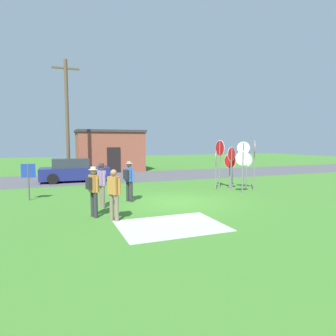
{
  "coord_description": "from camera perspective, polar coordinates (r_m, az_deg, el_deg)",
  "views": [
    {
      "loc": [
        -4.77,
        -11.34,
        2.59
      ],
      "look_at": [
        0.32,
        1.8,
        1.3
      ],
      "focal_mm": 31.18,
      "sensor_mm": 36.0,
      "label": 1
    }
  ],
  "objects": [
    {
      "name": "ground_plane",
      "position": [
        12.58,
        1.6,
        -6.66
      ],
      "size": [
        80.0,
        80.0,
        0.0
      ],
      "primitive_type": "plane",
      "color": "#3D7528"
    },
    {
      "name": "street_asphalt",
      "position": [
        21.6,
        -8.27,
        -1.7
      ],
      "size": [
        60.0,
        6.4,
        0.01
      ],
      "primitive_type": "cube",
      "color": "#4C4C51",
      "rests_on": "ground"
    },
    {
      "name": "concrete_path",
      "position": [
        9.15,
        0.61,
        -11.19
      ],
      "size": [
        3.2,
        2.4,
        0.01
      ],
      "primitive_type": "cube",
      "color": "#ADAAA3",
      "rests_on": "ground"
    },
    {
      "name": "building_background",
      "position": [
        26.4,
        -11.38,
        3.38
      ],
      "size": [
        5.72,
        4.15,
        3.56
      ],
      "color": "brown",
      "rests_on": "ground"
    },
    {
      "name": "utility_pole",
      "position": [
        21.51,
        -19.12,
        9.37
      ],
      "size": [
        1.8,
        0.24,
        8.13
      ],
      "color": "brown",
      "rests_on": "ground"
    },
    {
      "name": "parked_car_on_street",
      "position": [
        19.85,
        -17.92,
        -0.52
      ],
      "size": [
        4.32,
        2.06,
        1.51
      ],
      "color": "navy",
      "rests_on": "ground"
    },
    {
      "name": "stop_sign_leaning_right",
      "position": [
        15.5,
        12.28,
        1.35
      ],
      "size": [
        0.67,
        0.33,
        2.31
      ],
      "color": "slate",
      "rests_on": "ground"
    },
    {
      "name": "stop_sign_rear_left",
      "position": [
        16.48,
        15.1,
        0.63
      ],
      "size": [
        0.25,
        0.69,
        1.95
      ],
      "color": "slate",
      "rests_on": "ground"
    },
    {
      "name": "stop_sign_far_back",
      "position": [
        15.96,
        14.49,
        1.94
      ],
      "size": [
        0.55,
        0.39,
        2.58
      ],
      "color": "slate",
      "rests_on": "ground"
    },
    {
      "name": "stop_sign_low_front",
      "position": [
        16.13,
        12.03,
        0.59
      ],
      "size": [
        0.31,
        0.77,
        1.94
      ],
      "color": "slate",
      "rests_on": "ground"
    },
    {
      "name": "stop_sign_nearest",
      "position": [
        15.75,
        9.36,
        0.91
      ],
      "size": [
        0.4,
        0.6,
        2.1
      ],
      "color": "slate",
      "rests_on": "ground"
    },
    {
      "name": "stop_sign_tallest",
      "position": [
        14.8,
        14.4,
        0.64
      ],
      "size": [
        0.69,
        0.26,
        2.13
      ],
      "color": "slate",
      "rests_on": "ground"
    },
    {
      "name": "stop_sign_rear_right",
      "position": [
        15.97,
        16.56,
        2.18
      ],
      "size": [
        0.47,
        0.62,
        2.63
      ],
      "color": "slate",
      "rests_on": "ground"
    },
    {
      "name": "stop_sign_leaning_left",
      "position": [
        16.28,
        10.09,
        2.56
      ],
      "size": [
        0.07,
        0.89,
        2.66
      ],
      "color": "slate",
      "rests_on": "ground"
    },
    {
      "name": "stop_sign_center_cluster",
      "position": [
        16.68,
        12.36,
        1.23
      ],
      "size": [
        0.71,
        0.57,
        2.13
      ],
      "color": "slate",
      "rests_on": "ground"
    },
    {
      "name": "person_near_signs",
      "position": [
        10.23,
        -14.41,
        -3.83
      ],
      "size": [
        0.43,
        0.54,
        1.74
      ],
      "color": "#2D2D33",
      "rests_on": "ground"
    },
    {
      "name": "person_on_left",
      "position": [
        12.61,
        -7.64,
        -2.01
      ],
      "size": [
        0.46,
        0.51,
        1.74
      ],
      "color": "#2D2D33",
      "rests_on": "ground"
    },
    {
      "name": "person_in_teal",
      "position": [
        9.66,
        -10.53,
        -4.63
      ],
      "size": [
        0.39,
        0.48,
        1.69
      ],
      "color": "#7A6B56",
      "rests_on": "ground"
    },
    {
      "name": "person_in_blue",
      "position": [
        11.67,
        -12.84,
        -2.81
      ],
      "size": [
        0.32,
        0.55,
        1.74
      ],
      "color": "#7A6B56",
      "rests_on": "ground"
    },
    {
      "name": "info_panel_leftmost",
      "position": [
        14.13,
        -25.63,
        -1.31
      ],
      "size": [
        0.59,
        0.17,
        1.61
      ],
      "color": "#4C4C51",
      "rests_on": "ground"
    }
  ]
}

